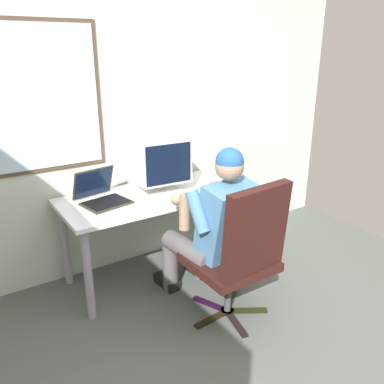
{
  "coord_description": "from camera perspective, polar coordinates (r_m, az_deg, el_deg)",
  "views": [
    {
      "loc": [
        -1.25,
        -1.0,
        1.83
      ],
      "look_at": [
        0.24,
        1.28,
        0.84
      ],
      "focal_mm": 37.27,
      "sensor_mm": 36.0,
      "label": 1
    }
  ],
  "objects": [
    {
      "name": "crt_monitor",
      "position": [
        3.16,
        -4.53,
        4.51
      ],
      "size": [
        0.43,
        0.33,
        0.44
      ],
      "color": "beige",
      "rests_on": "desk"
    },
    {
      "name": "wall_rear",
      "position": [
        3.33,
        -11.41,
        11.55
      ],
      "size": [
        4.75,
        0.08,
        2.71
      ],
      "color": "beige",
      "rests_on": "ground"
    },
    {
      "name": "wine_glass",
      "position": [
        3.29,
        2.78,
        2.17
      ],
      "size": [
        0.07,
        0.07,
        0.14
      ],
      "color": "silver",
      "rests_on": "desk"
    },
    {
      "name": "office_chair",
      "position": [
        2.68,
        7.21,
        -8.16
      ],
      "size": [
        0.57,
        0.59,
        1.04
      ],
      "color": "black",
      "rests_on": "ground"
    },
    {
      "name": "laptop",
      "position": [
        3.07,
        -12.98,
        -0.23
      ],
      "size": [
        0.38,
        0.4,
        0.25
      ],
      "color": "#2A271B",
      "rests_on": "desk"
    },
    {
      "name": "desk",
      "position": [
        3.22,
        -5.83,
        -2.12
      ],
      "size": [
        1.43,
        0.67,
        0.73
      ],
      "color": "#978F9D",
      "rests_on": "ground"
    },
    {
      "name": "person_seated",
      "position": [
        2.84,
        3.23,
        -4.86
      ],
      "size": [
        0.56,
        0.83,
        1.23
      ],
      "color": "#504C4D",
      "rests_on": "ground"
    }
  ]
}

